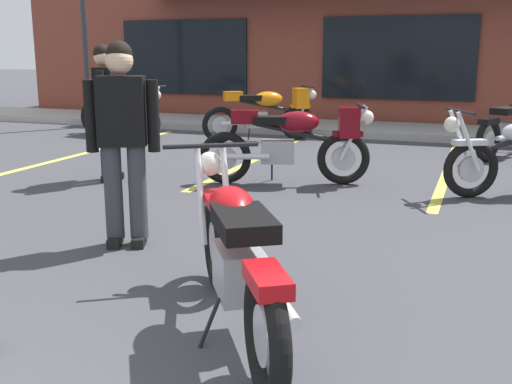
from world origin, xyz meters
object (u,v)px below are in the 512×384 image
object	(u,v)px
motorcycle_blue_standard	(123,109)
motorcycle_red_sportbike	(294,141)
motorcycle_orange_scrambler	(266,112)
person_in_black_shirt	(123,132)
motorcycle_foreground_classic	(236,255)
person_in_shorts_foreground	(106,104)

from	to	relation	value
motorcycle_blue_standard	motorcycle_red_sportbike	bearing A→B (deg)	-34.53
motorcycle_blue_standard	motorcycle_orange_scrambler	distance (m)	2.74
person_in_black_shirt	motorcycle_foreground_classic	bearing A→B (deg)	-39.09
motorcycle_orange_scrambler	motorcycle_foreground_classic	bearing A→B (deg)	-71.73
motorcycle_foreground_classic	person_in_black_shirt	distance (m)	1.97
person_in_black_shirt	person_in_shorts_foreground	size ratio (longest dim) A/B	1.00
motorcycle_blue_standard	motorcycle_orange_scrambler	bearing A→B (deg)	8.34
motorcycle_blue_standard	motorcycle_orange_scrambler	xyz separation A→B (m)	(2.71, 0.40, 0.00)
motorcycle_foreground_classic	person_in_black_shirt	xyz separation A→B (m)	(-1.48, 1.20, 0.49)
motorcycle_blue_standard	person_in_black_shirt	distance (m)	6.80
person_in_black_shirt	motorcycle_orange_scrambler	bearing A→B (deg)	98.71
motorcycle_foreground_classic	motorcycle_blue_standard	size ratio (longest dim) A/B	0.89
motorcycle_red_sportbike	motorcycle_blue_standard	distance (m)	5.16
person_in_black_shirt	motorcycle_red_sportbike	bearing A→B (deg)	77.84
motorcycle_foreground_classic	motorcycle_red_sportbike	size ratio (longest dim) A/B	0.90
motorcycle_blue_standard	person_in_black_shirt	size ratio (longest dim) A/B	1.24
motorcycle_orange_scrambler	person_in_black_shirt	size ratio (longest dim) A/B	1.09
motorcycle_red_sportbike	motorcycle_blue_standard	world-z (taller)	same
person_in_black_shirt	person_in_shorts_foreground	distance (m)	2.74
person_in_shorts_foreground	motorcycle_blue_standard	bearing A→B (deg)	119.74
person_in_black_shirt	person_in_shorts_foreground	xyz separation A→B (m)	(-1.64, 2.20, 0.00)
motorcycle_red_sportbike	motorcycle_orange_scrambler	size ratio (longest dim) A/B	1.12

